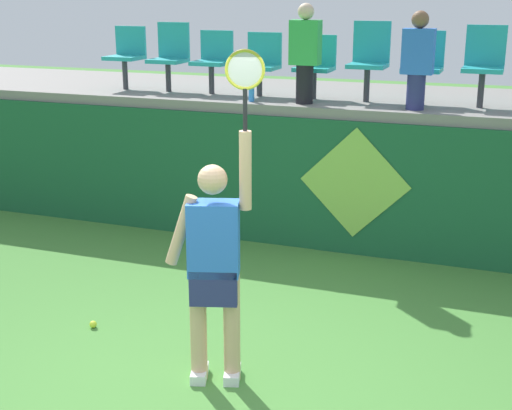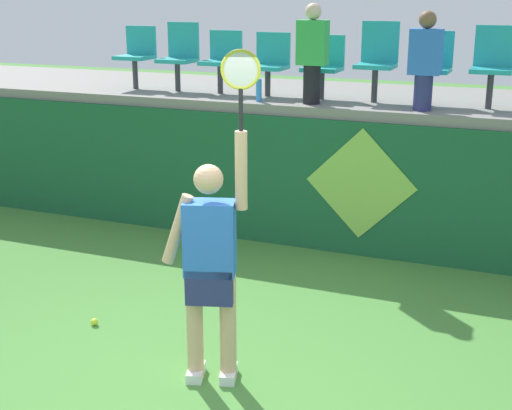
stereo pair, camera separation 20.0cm
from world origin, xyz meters
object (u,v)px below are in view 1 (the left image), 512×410
(tennis_player, at_px, (215,263))
(spectator_0, at_px, (418,59))
(stadium_chair_5, at_px, (369,57))
(stadium_chair_7, at_px, (484,62))
(stadium_chair_3, at_px, (262,61))
(stadium_chair_2, at_px, (213,58))
(water_bottle, at_px, (251,90))
(stadium_chair_1, at_px, (170,54))
(tennis_ball, at_px, (93,324))
(stadium_chair_0, at_px, (127,53))
(spectator_1, at_px, (305,52))
(stadium_chair_6, at_px, (423,63))
(stadium_chair_4, at_px, (316,63))

(tennis_player, height_order, spectator_0, spectator_0)
(stadium_chair_5, distance_m, stadium_chair_7, 1.29)
(stadium_chair_3, relative_size, stadium_chair_5, 0.83)
(stadium_chair_3, xyz_separation_m, spectator_0, (1.97, -0.46, 0.13))
(stadium_chair_2, distance_m, stadium_chair_3, 0.65)
(water_bottle, xyz_separation_m, stadium_chair_1, (-1.32, 0.53, 0.35))
(tennis_ball, bearing_deg, stadium_chair_1, 104.31)
(water_bottle, relative_size, stadium_chair_7, 0.29)
(water_bottle, xyz_separation_m, spectator_0, (1.91, 0.06, 0.42))
(spectator_0, bearing_deg, tennis_ball, -128.09)
(stadium_chair_0, distance_m, stadium_chair_3, 1.90)
(stadium_chair_0, xyz_separation_m, stadium_chair_2, (1.25, -0.00, -0.02))
(water_bottle, bearing_deg, stadium_chair_7, 11.58)
(tennis_ball, relative_size, spectator_1, 0.06)
(stadium_chair_1, bearing_deg, spectator_0, -8.28)
(stadium_chair_5, xyz_separation_m, stadium_chair_6, (0.63, -0.01, -0.05))
(stadium_chair_0, xyz_separation_m, stadium_chair_1, (0.64, 0.01, 0.01))
(water_bottle, bearing_deg, spectator_0, 1.75)
(stadium_chair_1, distance_m, stadium_chair_5, 2.60)
(stadium_chair_7, bearing_deg, stadium_chair_6, -179.59)
(stadium_chair_4, distance_m, stadium_chair_6, 1.28)
(spectator_0, bearing_deg, stadium_chair_1, 171.72)
(water_bottle, bearing_deg, tennis_ball, -98.47)
(stadium_chair_2, bearing_deg, water_bottle, -36.16)
(stadium_chair_4, relative_size, stadium_chair_5, 0.81)
(water_bottle, distance_m, spectator_0, 1.95)
(stadium_chair_4, xyz_separation_m, stadium_chair_6, (1.27, 0.00, 0.05))
(stadium_chair_0, bearing_deg, water_bottle, -14.85)
(spectator_0, xyz_separation_m, spectator_1, (-1.27, 0.01, 0.04))
(spectator_0, bearing_deg, spectator_1, 179.77)
(tennis_player, relative_size, stadium_chair_6, 3.09)
(stadium_chair_4, bearing_deg, stadium_chair_0, -180.00)
(tennis_ball, distance_m, spectator_0, 4.39)
(tennis_ball, distance_m, stadium_chair_1, 4.15)
(water_bottle, height_order, stadium_chair_4, stadium_chair_4)
(tennis_ball, height_order, stadium_chair_2, stadium_chair_2)
(stadium_chair_7, bearing_deg, stadium_chair_0, -179.89)
(stadium_chair_6, height_order, stadium_chair_7, stadium_chair_7)
(stadium_chair_0, bearing_deg, stadium_chair_7, 0.11)
(tennis_ball, xyz_separation_m, stadium_chair_2, (-0.27, 3.45, 2.08))
(stadium_chair_2, bearing_deg, stadium_chair_4, 0.02)
(stadium_chair_0, height_order, stadium_chair_4, stadium_chair_0)
(stadium_chair_3, bearing_deg, stadium_chair_2, -179.71)
(stadium_chair_7, bearing_deg, tennis_player, -112.43)
(stadium_chair_4, bearing_deg, stadium_chair_1, 179.74)
(stadium_chair_4, height_order, stadium_chair_5, stadium_chair_5)
(stadium_chair_1, height_order, spectator_0, spectator_0)
(stadium_chair_1, bearing_deg, stadium_chair_6, -0.09)
(stadium_chair_3, relative_size, stadium_chair_4, 1.02)
(stadium_chair_6, bearing_deg, water_bottle, -164.68)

